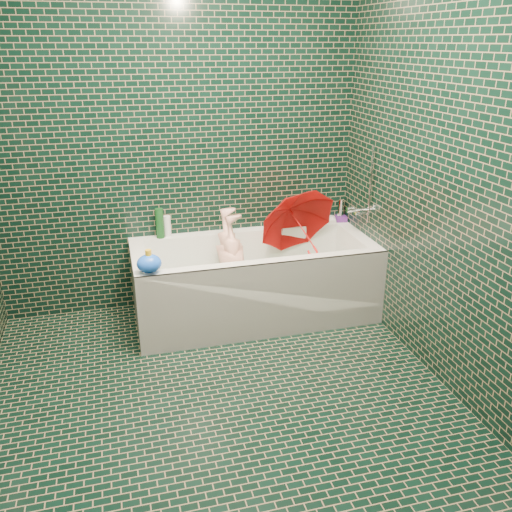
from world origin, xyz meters
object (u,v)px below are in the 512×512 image
object	(u,v)px
rubber_duck	(314,218)
bath_toy	(149,263)
child	(235,275)
bathtub	(255,289)
umbrella	(303,230)

from	to	relation	value
rubber_duck	bath_toy	distance (m)	1.49
child	rubber_duck	xyz separation A→B (m)	(0.71, 0.30, 0.28)
bathtub	child	bearing A→B (deg)	155.83
bath_toy	umbrella	bearing A→B (deg)	-0.40
child	bath_toy	bearing A→B (deg)	-56.65
bathtub	child	xyz separation A→B (m)	(-0.13, 0.06, 0.10)
umbrella	rubber_duck	bearing A→B (deg)	49.92
bathtub	umbrella	world-z (taller)	umbrella
child	bath_toy	distance (m)	0.78
umbrella	rubber_duck	distance (m)	0.36
umbrella	rubber_duck	xyz separation A→B (m)	(0.20, 0.30, -0.02)
child	bath_toy	world-z (taller)	bath_toy
bathtub	bath_toy	xyz separation A→B (m)	(-0.75, -0.30, 0.40)
umbrella	bath_toy	world-z (taller)	umbrella
umbrella	rubber_duck	world-z (taller)	umbrella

